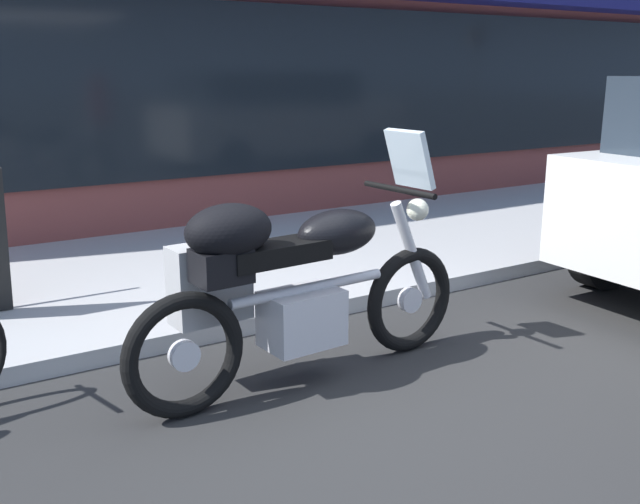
# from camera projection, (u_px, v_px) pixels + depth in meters

# --- Properties ---
(ground_plane) EXTENTS (80.00, 80.00, 0.00)m
(ground_plane) POSITION_uv_depth(u_px,v_px,m) (371.00, 409.00, 3.82)
(ground_plane) COLOR #292929
(touring_motorcycle) EXTENTS (2.24, 0.62, 1.42)m
(touring_motorcycle) POSITION_uv_depth(u_px,v_px,m) (287.00, 281.00, 3.99)
(touring_motorcycle) COLOR black
(touring_motorcycle) RESTS_ON ground_plane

